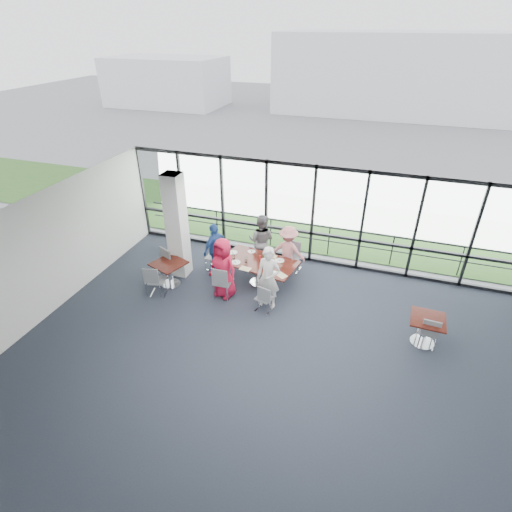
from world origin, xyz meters
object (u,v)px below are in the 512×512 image
(diner_far_left, at_px, (261,241))
(chair_spare_lb, at_px, (166,268))
(diner_near_right, at_px, (268,278))
(chair_spare_r, at_px, (428,331))
(side_table_left, at_px, (169,266))
(chair_main_fl, at_px, (258,251))
(diner_end, at_px, (215,248))
(chair_main_fr, at_px, (293,257))
(side_table_right, at_px, (427,323))
(chair_spare_la, at_px, (157,280))
(main_table, at_px, (259,264))
(structural_column, at_px, (177,226))
(chair_main_nr, at_px, (264,298))
(diner_near_left, at_px, (223,268))
(chair_main_nl, at_px, (223,282))
(chair_main_end, at_px, (213,257))
(diner_far_right, at_px, (288,251))

(diner_far_left, height_order, chair_spare_lb, diner_far_left)
(diner_near_right, height_order, chair_spare_r, diner_near_right)
(side_table_left, bearing_deg, chair_main_fl, 44.36)
(diner_end, bearing_deg, chair_main_fr, 130.21)
(side_table_left, distance_m, chair_main_fr, 3.78)
(diner_near_right, bearing_deg, chair_spare_r, -2.74)
(side_table_left, height_order, chair_spare_lb, chair_spare_lb)
(side_table_right, height_order, chair_main_fr, chair_main_fr)
(diner_end, relative_size, chair_spare_la, 1.78)
(main_table, xyz_separation_m, diner_far_left, (-0.27, 1.01, 0.22))
(chair_spare_lb, bearing_deg, chair_main_fr, -127.85)
(structural_column, xyz_separation_m, chair_main_fr, (3.23, 1.26, -1.16))
(structural_column, xyz_separation_m, chair_spare_la, (-0.11, -1.20, -1.14))
(side_table_left, xyz_separation_m, chair_main_nr, (2.99, -0.29, -0.22))
(structural_column, xyz_separation_m, chair_spare_r, (7.08, -0.99, -1.17))
(side_table_left, distance_m, diner_near_left, 1.72)
(side_table_left, bearing_deg, diner_near_left, 1.45)
(diner_near_right, relative_size, diner_end, 1.10)
(diner_near_right, relative_size, chair_spare_la, 1.96)
(chair_main_fr, bearing_deg, diner_near_left, 58.82)
(chair_main_nl, relative_size, chair_main_end, 1.18)
(side_table_left, distance_m, diner_end, 1.50)
(diner_near_right, distance_m, chair_main_fl, 2.33)
(side_table_left, relative_size, chair_spare_lb, 1.09)
(chair_spare_lb, bearing_deg, diner_far_left, -118.50)
(diner_end, relative_size, chair_main_end, 1.96)
(diner_far_right, bearing_deg, main_table, 51.12)
(diner_end, relative_size, chair_main_nr, 1.97)
(chair_main_fr, bearing_deg, side_table_right, 157.48)
(diner_near_left, bearing_deg, chair_spare_r, 12.43)
(chair_spare_la, height_order, chair_spare_r, chair_spare_la)
(structural_column, relative_size, chair_main_nl, 3.25)
(side_table_left, bearing_deg, diner_far_right, 28.19)
(chair_main_fl, height_order, chair_main_fr, chair_main_fr)
(chair_main_end, relative_size, chair_spare_r, 0.98)
(chair_main_nl, distance_m, chair_main_fl, 2.09)
(diner_far_left, relative_size, chair_main_fr, 1.95)
(side_table_right, distance_m, diner_end, 6.19)
(chair_main_fl, relative_size, chair_spare_lb, 0.86)
(diner_near_right, xyz_separation_m, diner_end, (-2.03, 1.16, -0.08))
(diner_far_right, bearing_deg, chair_main_fr, -111.22)
(side_table_right, bearing_deg, chair_main_end, 166.44)
(main_table, relative_size, chair_spare_la, 2.54)
(side_table_left, xyz_separation_m, chair_spare_la, (-0.10, -0.52, -0.17))
(chair_main_nr, height_order, chair_spare_lb, chair_spare_lb)
(chair_main_nl, bearing_deg, diner_near_right, -1.22)
(diner_far_left, distance_m, chair_spare_la, 3.38)
(chair_main_fr, height_order, chair_spare_r, chair_main_fr)
(side_table_right, relative_size, diner_end, 0.50)
(chair_main_fl, height_order, chair_spare_r, chair_main_fl)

